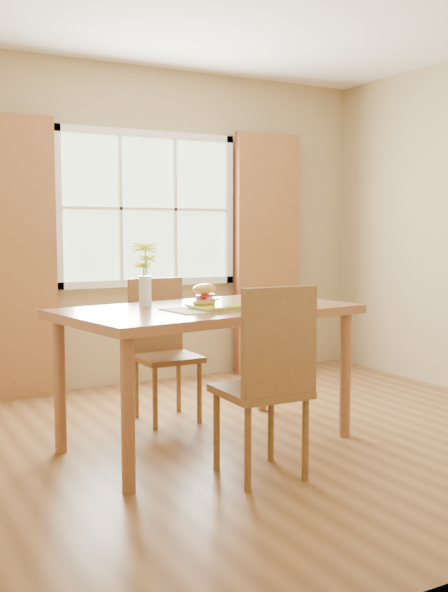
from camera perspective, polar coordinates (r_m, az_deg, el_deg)
The scene contains 12 objects.
room at distance 4.32m, azimuth 3.14°, elevation 5.83°, with size 4.24×3.84×2.74m.
window at distance 6.00m, azimuth -6.30°, elevation 7.14°, with size 1.62×0.06×1.32m.
curtain_left at distance 5.58m, azimuth -16.92°, elevation 2.95°, with size 0.65×0.08×2.20m, color maroon.
curtain_right at distance 6.44m, azimuth 3.59°, elevation 3.48°, with size 0.65×0.08×2.20m, color maroon.
dining_table at distance 4.22m, azimuth -1.36°, elevation -2.10°, with size 1.89×1.25×0.85m.
chair_near at distance 3.64m, azimuth 3.74°, elevation -6.50°, with size 0.44×0.44×1.04m.
chair_far at distance 4.88m, azimuth -5.13°, elevation -3.80°, with size 0.41×0.41×0.98m.
placemat at distance 4.06m, azimuth -1.53°, elevation -1.10°, with size 0.45×0.33×0.01m, color beige.
plate at distance 4.05m, azimuth -0.64°, elevation -0.97°, with size 0.27×0.27×0.01m, color gold.
croissant_sandwich at distance 4.07m, azimuth -1.61°, elevation 0.07°, with size 0.22×0.19×0.13m.
water_glass at distance 4.28m, azimuth 2.44°, elevation -0.12°, with size 0.07×0.07×0.11m.
flower_vase at distance 4.21m, azimuth -6.53°, elevation 2.28°, with size 0.16×0.16×0.39m.
Camera 1 is at (-2.25, -3.68, 1.32)m, focal length 42.00 mm.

